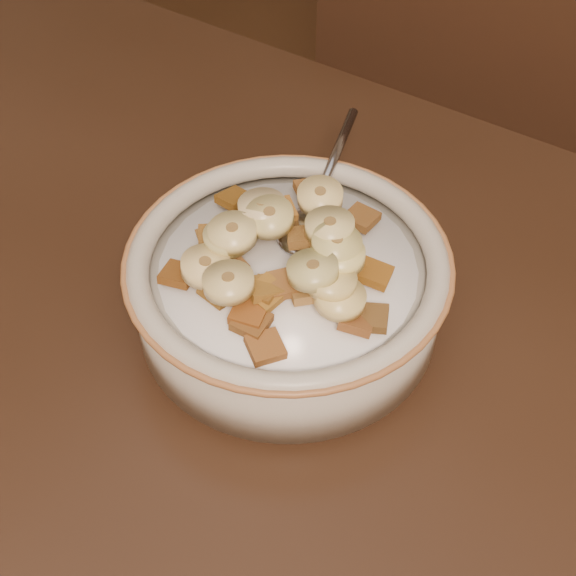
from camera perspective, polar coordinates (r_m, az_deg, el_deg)
The scene contains 43 objects.
table at distance 0.50m, azimuth -9.77°, elevation -16.28°, with size 1.40×0.90×0.04m, color #301E14.
chair at distance 1.07m, azimuth 7.14°, elevation 6.48°, with size 0.42×0.42×0.95m, color #382215.
cereal_bowl at distance 0.54m, azimuth 0.00°, elevation -0.41°, with size 0.20×0.20×0.05m, color beige.
milk at distance 0.52m, azimuth 0.00°, elevation 1.39°, with size 0.17×0.17×0.00m, color white.
spoon at distance 0.54m, azimuth 1.15°, elevation 4.08°, with size 0.04×0.05×0.01m, color gray.
cereal_square_0 at distance 0.49m, azimuth 3.27°, elevation 0.90°, with size 0.02×0.02×0.01m, color olive.
cereal_square_1 at distance 0.56m, azimuth -3.83°, elevation 6.36°, with size 0.02×0.02×0.01m, color brown.
cereal_square_2 at distance 0.57m, azimuth 1.61°, elevation 7.00°, with size 0.02×0.02×0.01m, color brown.
cereal_square_3 at distance 0.48m, azimuth -2.62°, elevation -2.44°, with size 0.02×0.02×0.01m, color brown.
cereal_square_4 at distance 0.53m, azimuth -5.32°, elevation 3.63°, with size 0.02×0.02×0.01m, color olive.
cereal_square_5 at distance 0.49m, azimuth -0.18°, elevation 0.32°, with size 0.02×0.02×0.01m, color brown.
cereal_square_6 at distance 0.50m, azimuth -4.29°, elevation 1.57°, with size 0.02×0.02×0.01m, color brown.
cereal_square_7 at distance 0.49m, azimuth 1.33°, elevation -0.22°, with size 0.02×0.02×0.01m, color olive.
cereal_square_8 at distance 0.54m, azimuth -0.60°, elevation 5.53°, with size 0.02×0.02×0.01m, color brown.
cereal_square_9 at distance 0.48m, azimuth -2.80°, elevation -1.79°, with size 0.02×0.02×0.01m, color brown.
cereal_square_10 at distance 0.54m, azimuth -1.95°, elevation 5.45°, with size 0.02×0.02×0.01m, color olive.
cereal_square_11 at distance 0.53m, azimuth -4.86°, elevation 3.62°, with size 0.02×0.02×0.01m, color brown.
cereal_square_12 at distance 0.48m, azimuth 4.89°, elevation -2.37°, with size 0.02×0.02×0.01m, color brown.
cereal_square_13 at distance 0.51m, azimuth 6.20°, elevation 1.01°, with size 0.02×0.02×0.01m, color brown.
cereal_square_14 at distance 0.48m, azimuth -1.52°, elevation -0.37°, with size 0.02×0.02×0.01m, color brown.
cereal_square_15 at distance 0.51m, azimuth 1.17°, elevation 3.67°, with size 0.02×0.02×0.01m, color olive.
cereal_square_16 at distance 0.47m, azimuth -1.62°, elevation -4.22°, with size 0.02×0.02×0.01m, color brown.
cereal_square_17 at distance 0.54m, azimuth -1.44°, elevation 5.73°, with size 0.02×0.02×0.01m, color brown.
cereal_square_18 at distance 0.49m, azimuth -1.73°, elevation -0.21°, with size 0.02×0.02×0.01m, color brown.
cereal_square_19 at distance 0.48m, azimuth -1.77°, elevation -0.01°, with size 0.02×0.02×0.01m, color #8D5D19.
cereal_square_20 at distance 0.52m, azimuth -5.29°, elevation 3.55°, with size 0.02×0.02×0.01m, color brown.
cereal_square_21 at distance 0.54m, azimuth 5.24°, elevation 5.00°, with size 0.02×0.02×0.01m, color brown.
cereal_square_22 at distance 0.49m, azimuth -4.90°, elevation -0.27°, with size 0.02×0.02×0.01m, color #895A19.
cereal_square_23 at distance 0.51m, azimuth -7.81°, elevation 0.97°, with size 0.02×0.02×0.01m, color brown.
cereal_square_24 at distance 0.48m, azimuth 5.94°, elevation -2.13°, with size 0.02×0.02×0.01m, color brown.
banana_slice_0 at distance 0.51m, azimuth -4.29°, elevation 3.63°, with size 0.03×0.03×0.01m, color #DDD287.
banana_slice_1 at distance 0.48m, azimuth 3.06°, elevation 0.50°, with size 0.03×0.03×0.01m, color #DCD071.
banana_slice_2 at distance 0.50m, azimuth 2.99°, elevation 4.36°, with size 0.03×0.03×0.01m, color #E8CC82.
banana_slice_3 at distance 0.51m, azimuth -1.32°, elevation 5.06°, with size 0.03×0.03×0.01m, color #C7BF6E.
banana_slice_4 at distance 0.50m, azimuth -3.97°, elevation 3.93°, with size 0.03×0.03×0.01m, color #F6E194.
banana_slice_5 at distance 0.49m, azimuth 3.46°, elevation 3.13°, with size 0.03×0.03×0.01m, color #D2C97E.
banana_slice_6 at distance 0.48m, azimuth 3.72°, elevation -0.71°, with size 0.03×0.03×0.01m, color #EDCC87.
banana_slice_7 at distance 0.52m, azimuth -1.86°, elevation 5.72°, with size 0.03×0.03×0.01m, color beige.
banana_slice_8 at distance 0.48m, azimuth -4.26°, elevation 0.40°, with size 0.03×0.03×0.01m, color #FAE888.
banana_slice_9 at distance 0.50m, azimuth -5.87°, elevation 1.52°, with size 0.03×0.03×0.01m, color #F6E5A1.
banana_slice_10 at distance 0.49m, azimuth 3.71°, elevation 2.30°, with size 0.03×0.03×0.01m, color #FFF497.
banana_slice_11 at distance 0.47m, azimuth 1.78°, elevation 1.28°, with size 0.03×0.03×0.01m, color #D8CF87.
banana_slice_12 at distance 0.54m, azimuth 2.30°, elevation 6.52°, with size 0.03×0.03×0.01m, color #F9DD80.
Camera 1 is at (0.19, -0.13, 1.17)m, focal length 50.00 mm.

